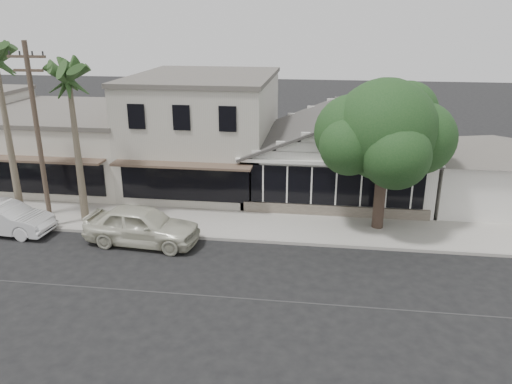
# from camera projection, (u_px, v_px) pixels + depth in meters

# --- Properties ---
(ground) EXTENTS (140.00, 140.00, 0.00)m
(ground) POSITION_uv_depth(u_px,v_px,m) (203.00, 296.00, 18.85)
(ground) COLOR black
(ground) RESTS_ON ground
(sidewalk_north) EXTENTS (90.00, 3.50, 0.15)m
(sidewalk_north) POSITION_uv_depth(u_px,v_px,m) (85.00, 216.00, 26.16)
(sidewalk_north) COLOR #9E9991
(sidewalk_north) RESTS_ON ground
(corner_shop) EXTENTS (10.40, 8.60, 5.10)m
(corner_shop) POSITION_uv_depth(u_px,v_px,m) (336.00, 151.00, 29.00)
(corner_shop) COLOR white
(corner_shop) RESTS_ON ground
(side_cottage) EXTENTS (6.00, 6.00, 3.00)m
(side_cottage) POSITION_uv_depth(u_px,v_px,m) (486.00, 180.00, 27.41)
(side_cottage) COLOR white
(side_cottage) RESTS_ON ground
(row_building_near) EXTENTS (8.00, 10.00, 6.50)m
(row_building_near) POSITION_uv_depth(u_px,v_px,m) (205.00, 132.00, 30.78)
(row_building_near) COLOR #B9B5A7
(row_building_near) RESTS_ON ground
(row_building_midnear) EXTENTS (10.00, 10.00, 4.20)m
(row_building_midnear) POSITION_uv_depth(u_px,v_px,m) (70.00, 145.00, 32.31)
(row_building_midnear) COLOR beige
(row_building_midnear) RESTS_ON ground
(utility_pole) EXTENTS (1.80, 0.24, 9.00)m
(utility_pole) POSITION_uv_depth(u_px,v_px,m) (38.00, 134.00, 23.28)
(utility_pole) COLOR brown
(utility_pole) RESTS_ON ground
(car_0) EXTENTS (5.47, 2.56, 1.81)m
(car_0) POSITION_uv_depth(u_px,v_px,m) (142.00, 225.00, 22.93)
(car_0) COLOR beige
(car_0) RESTS_ON ground
(car_1) EXTENTS (4.76, 1.94, 1.54)m
(car_1) POSITION_uv_depth(u_px,v_px,m) (5.00, 218.00, 24.09)
(car_1) COLOR silver
(car_1) RESTS_ON ground
(shade_tree) EXTENTS (6.68, 6.04, 7.42)m
(shade_tree) POSITION_uv_depth(u_px,v_px,m) (383.00, 132.00, 23.31)
(shade_tree) COLOR #45352A
(shade_tree) RESTS_ON ground
(palm_east) EXTENTS (3.23, 3.23, 8.58)m
(palm_east) POSITION_uv_depth(u_px,v_px,m) (68.00, 77.00, 23.17)
(palm_east) COLOR #726651
(palm_east) RESTS_ON ground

